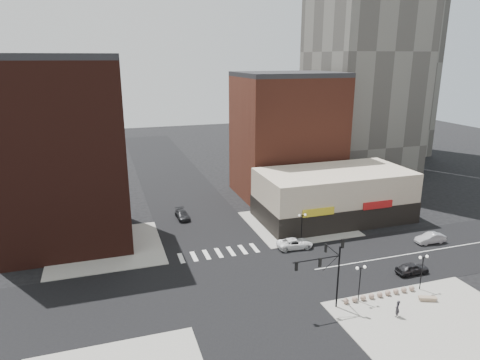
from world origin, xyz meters
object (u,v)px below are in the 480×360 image
street_lamp_se_a (360,275)px  street_lamp_ne (302,220)px  silver_sedan (430,238)px  dark_sedan_north (182,215)px  traffic_signal (329,265)px  street_lamp_se_b (423,264)px  white_suv (295,243)px  dark_sedan_east (412,268)px  pedestrian (397,309)px  stone_bench (427,299)px

street_lamp_se_a → street_lamp_ne: bearing=86.4°
street_lamp_ne → silver_sedan: size_ratio=0.96×
street_lamp_se_a → dark_sedan_north: (-13.37, 30.32, -2.63)m
traffic_signal → dark_sedan_north: traffic_signal is taller
street_lamp_se_b → silver_sedan: bearing=44.5°
dark_sedan_north → street_lamp_se_a: bearing=-68.6°
traffic_signal → silver_sedan: bearing=24.3°
street_lamp_ne → white_suv: size_ratio=0.83×
dark_sedan_east → pedestrian: bearing=132.8°
traffic_signal → dark_sedan_north: 31.93m
street_lamp_se_a → dark_sedan_north: size_ratio=0.91×
stone_bench → traffic_signal: bearing=-170.3°
dark_sedan_north → pedestrian: bearing=-67.9°
traffic_signal → street_lamp_se_b: size_ratio=1.87×
silver_sedan → dark_sedan_north: size_ratio=0.94×
pedestrian → stone_bench: pedestrian is taller
street_lamp_ne → stone_bench: street_lamp_ne is taller
traffic_signal → street_lamp_se_b: 11.88m
traffic_signal → street_lamp_se_a: size_ratio=1.87×
dark_sedan_north → stone_bench: (20.52, -32.53, -0.31)m
dark_sedan_east → pedestrian: pedestrian is taller
stone_bench → street_lamp_se_a: bearing=-175.1°
street_lamp_se_a → stone_bench: bearing=-17.2°
street_lamp_se_a → white_suv: street_lamp_se_a is taller
white_suv → dark_sedan_north: 20.25m
street_lamp_se_a → silver_sedan: size_ratio=0.96×
pedestrian → street_lamp_se_b: bearing=179.1°
street_lamp_se_b → dark_sedan_north: size_ratio=0.91×
traffic_signal → silver_sedan: traffic_signal is taller
pedestrian → street_lamp_se_a: bearing=-92.7°
white_suv → pedestrian: (2.82, -18.15, 0.32)m
street_lamp_ne → dark_sedan_north: 20.45m
white_suv → pedestrian: 18.37m
dark_sedan_east → silver_sedan: (8.52, 6.64, 0.01)m
traffic_signal → street_lamp_se_a: bearing=-2.6°
dark_sedan_east → pedestrian: size_ratio=2.29×
traffic_signal → stone_bench: bearing=-12.3°
street_lamp_se_a → dark_sedan_east: (9.75, 3.46, -2.59)m
dark_sedan_east → stone_bench: (-2.59, -5.67, -0.34)m
dark_sedan_east → stone_bench: dark_sedan_east is taller
stone_bench → pedestrian: bearing=-142.0°
dark_sedan_north → stone_bench: size_ratio=2.31×
street_lamp_ne → dark_sedan_north: (-14.37, 14.32, -2.63)m
street_lamp_se_a → dark_sedan_east: 10.66m
street_lamp_se_a → white_suv: size_ratio=0.83×
white_suv → stone_bench: (7.87, -16.71, -0.34)m
dark_sedan_east → street_lamp_ne: bearing=34.7°
street_lamp_se_b → dark_sedan_east: (1.75, 3.46, -2.59)m
street_lamp_se_a → street_lamp_ne: size_ratio=1.00×
traffic_signal → pedestrian: traffic_signal is taller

